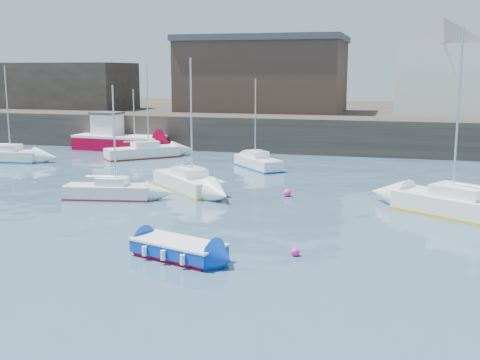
% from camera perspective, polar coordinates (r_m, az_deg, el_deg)
% --- Properties ---
extents(water, '(220.00, 220.00, 0.00)m').
position_cam_1_polar(water, '(20.27, -9.08, -10.14)').
color(water, '#2D4760').
rests_on(water, ground).
extents(quay_wall, '(90.00, 5.00, 3.00)m').
position_cam_1_polar(quay_wall, '(53.14, 6.54, 4.33)').
color(quay_wall, '#28231E').
rests_on(quay_wall, ground).
extents(land_strip, '(90.00, 32.00, 2.80)m').
position_cam_1_polar(land_strip, '(70.92, 8.77, 5.71)').
color(land_strip, '#28231E').
rests_on(land_strip, ground).
extents(bldg_east_d, '(11.14, 11.14, 8.95)m').
position_cam_1_polar(bldg_east_d, '(58.83, 18.48, 10.17)').
color(bldg_east_d, white).
rests_on(bldg_east_d, land_strip).
extents(warehouse, '(16.40, 10.40, 7.60)m').
position_cam_1_polar(warehouse, '(61.85, 2.21, 9.99)').
color(warehouse, '#3D2D26').
rests_on(warehouse, land_strip).
extents(bldg_west, '(14.00, 8.00, 5.00)m').
position_cam_1_polar(bldg_west, '(69.33, -16.22, 8.54)').
color(bldg_west, '#353028').
rests_on(bldg_west, land_strip).
extents(blue_dinghy, '(4.00, 2.69, 0.70)m').
position_cam_1_polar(blue_dinghy, '(23.04, -5.86, -6.50)').
color(blue_dinghy, maroon).
rests_on(blue_dinghy, ground).
extents(fishing_boat, '(8.39, 3.75, 5.40)m').
position_cam_1_polar(fishing_boat, '(54.99, -11.58, 3.91)').
color(fishing_boat, maroon).
rests_on(fishing_boat, ground).
extents(sailboat_a, '(5.01, 2.38, 6.25)m').
position_cam_1_polar(sailboat_a, '(34.15, -12.36, -1.03)').
color(sailboat_a, white).
rests_on(sailboat_a, ground).
extents(sailboat_b, '(5.68, 5.55, 7.75)m').
position_cam_1_polar(sailboat_b, '(35.84, -4.95, -0.18)').
color(sailboat_b, white).
rests_on(sailboat_b, ground).
extents(sailboat_d, '(7.23, 5.77, 9.09)m').
position_cam_1_polar(sailboat_d, '(31.15, 20.53, -2.34)').
color(sailboat_d, white).
rests_on(sailboat_d, ground).
extents(sailboat_e, '(5.90, 2.36, 7.41)m').
position_cam_1_polar(sailboat_e, '(50.53, -21.44, 2.20)').
color(sailboat_e, white).
rests_on(sailboat_e, ground).
extents(sailboat_f, '(4.44, 4.79, 6.45)m').
position_cam_1_polar(sailboat_f, '(43.72, 1.72, 1.70)').
color(sailboat_f, white).
rests_on(sailboat_f, ground).
extents(sailboat_h, '(5.56, 5.44, 7.59)m').
position_cam_1_polar(sailboat_h, '(49.50, -9.23, 2.64)').
color(sailboat_h, white).
rests_on(sailboat_h, ground).
extents(buoy_mid, '(0.34, 0.34, 0.34)m').
position_cam_1_polar(buoy_mid, '(23.46, 5.24, -7.17)').
color(buoy_mid, '#FF1AA6').
rests_on(buoy_mid, ground).
extents(buoy_far, '(0.44, 0.44, 0.44)m').
position_cam_1_polar(buoy_far, '(34.18, 4.50, -1.56)').
color(buoy_far, '#FF1AA6').
rests_on(buoy_far, ground).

